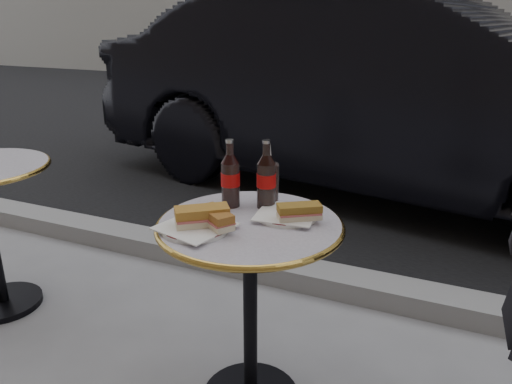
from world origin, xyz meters
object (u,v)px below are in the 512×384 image
at_px(cola_bottle_left, 230,173).
at_px(plate_right, 287,215).
at_px(parked_car, 396,92).
at_px(bistro_table, 250,317).
at_px(cola_bottle_right, 266,174).
at_px(plate_left, 195,228).
at_px(cola_glass, 269,184).

bearing_deg(cola_bottle_left, plate_right, -4.75).
bearing_deg(plate_right, parked_car, 91.07).
height_order(bistro_table, cola_bottle_right, cola_bottle_right).
height_order(plate_left, plate_right, same).
xyz_separation_m(cola_bottle_left, cola_bottle_right, (0.12, 0.04, 0.00)).
height_order(bistro_table, cola_glass, cola_glass).
xyz_separation_m(cola_glass, parked_car, (0.06, 2.46, -0.00)).
bearing_deg(bistro_table, cola_glass, 92.60).
distance_m(bistro_table, cola_glass, 0.48).
bearing_deg(plate_left, cola_glass, 68.77).
bearing_deg(parked_car, bistro_table, -170.97).
height_order(cola_bottle_right, cola_glass, cola_bottle_right).
height_order(bistro_table, plate_right, plate_right).
relative_size(bistro_table, cola_bottle_left, 3.02).
relative_size(bistro_table, plate_right, 3.57).
distance_m(plate_left, cola_glass, 0.34).
relative_size(plate_left, parked_car, 0.04).
distance_m(cola_bottle_left, cola_bottle_right, 0.13).
relative_size(bistro_table, cola_bottle_right, 3.00).
relative_size(cola_bottle_left, parked_car, 0.05).
relative_size(bistro_table, plate_left, 3.41).
bearing_deg(cola_bottle_left, parked_car, 86.15).
xyz_separation_m(plate_right, cola_bottle_right, (-0.10, 0.06, 0.12)).
distance_m(plate_right, cola_glass, 0.16).
bearing_deg(cola_bottle_left, cola_glass, 33.59).
xyz_separation_m(bistro_table, parked_car, (0.05, 2.64, 0.44)).
relative_size(plate_right, cola_bottle_right, 0.84).
relative_size(plate_right, cola_glass, 1.37).
height_order(plate_right, cola_glass, cola_glass).
bearing_deg(cola_glass, plate_right, -41.76).
height_order(plate_left, parked_car, parked_car).
relative_size(plate_right, cola_bottle_left, 0.85).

